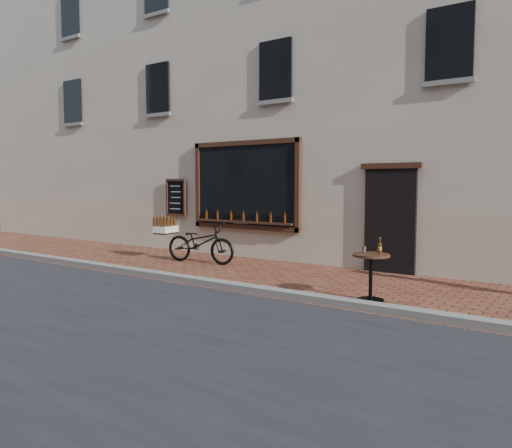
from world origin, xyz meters
The scene contains 5 objects.
ground centered at (0.00, 0.00, 0.00)m, with size 90.00×90.00×0.00m, color brown.
kerb centered at (0.00, 0.20, 0.06)m, with size 90.00×0.25×0.12m, color slate.
shop_building centered at (0.00, 6.50, 5.00)m, with size 28.00×6.20×10.00m.
cargo_bicycle centered at (-2.28, 2.13, 0.50)m, with size 2.23×0.87×1.04m.
bistro_table centered at (2.58, 0.79, 0.55)m, with size 0.60×0.60×1.02m.
Camera 1 is at (5.62, -6.74, 1.89)m, focal length 35.00 mm.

